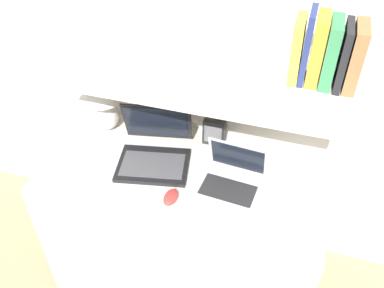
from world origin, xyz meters
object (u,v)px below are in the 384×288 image
shelf_gadget (65,35)px  book_green (331,53)px  table_lamp (101,96)px  book_orange (318,49)px  book_brown (355,57)px  book_black (343,56)px  router_box (214,131)px  computer_mouse (171,197)px  book_navy (307,46)px  laptop_large (155,150)px  laptop_small (231,179)px  book_yellow (297,49)px

shelf_gadget → book_green: bearing=0.0°
table_lamp → book_orange: bearing=-7.3°
book_brown → book_black: 0.04m
router_box → book_brown: (0.52, -0.18, 0.57)m
computer_mouse → shelf_gadget: size_ratio=1.40×
book_green → book_navy: book_navy is taller
book_orange → shelf_gadget: (-1.01, 0.00, -0.09)m
router_box → book_green: book_green is taller
laptop_large → book_black: 0.93m
table_lamp → router_box: bearing=5.3°
laptop_large → book_orange: bearing=2.7°
laptop_small → book_green: 0.68m
book_green → book_navy: bearing=180.0°
book_black → shelf_gadget: book_black is taller
table_lamp → computer_mouse: 0.65m
laptop_large → book_black: book_black is taller
book_green → book_yellow: bearing=180.0°
computer_mouse → book_orange: book_orange is taller
laptop_small → book_green: bearing=19.0°
computer_mouse → book_green: bearing=26.5°
book_green → book_black: bearing=0.0°
laptop_large → book_yellow: size_ratio=1.74×
laptop_small → router_box: bearing=118.9°
book_black → book_orange: bearing=180.0°
book_orange → book_black: bearing=0.0°
table_lamp → book_yellow: book_yellow is taller
book_brown → book_black: book_brown is taller
router_box → book_brown: bearing=-18.7°
book_navy → book_black: bearing=-0.0°
book_green → shelf_gadget: book_green is taller
router_box → book_brown: size_ratio=0.61×
book_orange → laptop_small: bearing=-157.8°
laptop_small → router_box: laptop_small is taller
book_yellow → book_brown: bearing=-0.0°
book_green → book_orange: bearing=180.0°
book_navy → shelf_gadget: (-0.98, -0.00, -0.09)m
book_orange → book_yellow: book_orange is taller
laptop_small → router_box: 0.32m
laptop_large → book_brown: book_brown is taller
laptop_large → computer_mouse: bearing=-54.4°
book_orange → book_brown: bearing=-0.0°
computer_mouse → book_yellow: 0.79m
book_brown → book_yellow: size_ratio=1.00×
laptop_large → book_black: bearing=2.4°
shelf_gadget → book_black: bearing=0.0°
laptop_large → laptop_small: laptop_large is taller
book_brown → book_yellow: book_brown is taller
book_brown → laptop_small: bearing=-165.0°
laptop_large → laptop_small: 0.39m
shelf_gadget → book_yellow: bearing=0.0°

